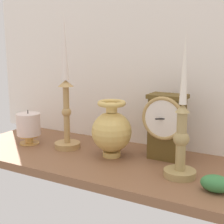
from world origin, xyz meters
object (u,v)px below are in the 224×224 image
at_px(candlestick_tall_left, 66,103).
at_px(brass_vase_bulbous, 112,130).
at_px(candlestick_tall_center, 181,137).
at_px(pillar_candle_front, 29,126).
at_px(mantel_clock, 166,125).

bearing_deg(candlestick_tall_left, brass_vase_bulbous, -0.52).
height_order(candlestick_tall_left, candlestick_tall_center, candlestick_tall_left).
relative_size(candlestick_tall_left, pillar_candle_front, 3.72).
height_order(mantel_clock, candlestick_tall_left, candlestick_tall_left).
height_order(mantel_clock, candlestick_tall_center, candlestick_tall_center).
xyz_separation_m(brass_vase_bulbous, pillar_candle_front, (-0.31, -0.02, -0.02)).
distance_m(brass_vase_bulbous, pillar_candle_front, 0.31).
bearing_deg(brass_vase_bulbous, pillar_candle_front, -175.82).
distance_m(candlestick_tall_left, brass_vase_bulbous, 0.18).
bearing_deg(brass_vase_bulbous, mantel_clock, 21.49).
height_order(candlestick_tall_center, pillar_candle_front, candlestick_tall_center).
relative_size(brass_vase_bulbous, pillar_candle_front, 1.47).
xyz_separation_m(candlestick_tall_center, pillar_candle_front, (-0.54, 0.03, -0.05)).
height_order(candlestick_tall_left, pillar_candle_front, candlestick_tall_left).
bearing_deg(mantel_clock, candlestick_tall_left, -169.76).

